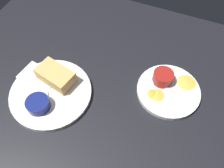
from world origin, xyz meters
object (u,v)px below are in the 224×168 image
Objects in this scene: sandwich_half_near at (56,76)px; plate_chips_companion at (168,91)px; ramekin_light_gravy at (163,77)px; spoon_by_gravy_ramekin at (157,83)px; plate_sandwich_main at (51,93)px; ramekin_dark_sauce at (38,104)px; spoon_by_dark_ramekin at (47,91)px.

sandwich_half_near reaches higher than plate_chips_companion.
sandwich_half_near reaches higher than ramekin_light_gravy.
sandwich_half_near is at bearing -157.85° from ramekin_light_gravy.
ramekin_light_gravy reaches higher than spoon_by_gravy_ramekin.
plate_chips_companion is at bearing 24.04° from plate_sandwich_main.
ramekin_dark_sauce is 43.22cm from ramekin_light_gravy.
sandwich_half_near is (-0.51, 5.36, 3.20)cm from plate_sandwich_main.
sandwich_half_near is 37.51cm from ramekin_light_gravy.
ramekin_light_gravy is at bearing 29.62° from spoon_by_dark_ramekin.
plate_chips_companion is 2.21× the size of spoon_by_gravy_ramekin.
plate_sandwich_main is 6.88cm from ramekin_dark_sauce.
plate_sandwich_main and plate_chips_companion have the same top height.
ramekin_dark_sauce is (-0.39, -6.36, 2.59)cm from plate_sandwich_main.
spoon_by_dark_ramekin is (-0.45, -5.87, -2.04)cm from sandwich_half_near.
spoon_by_gravy_ramekin is (32.86, 17.55, 1.16)cm from plate_sandwich_main.
ramekin_dark_sauce reaches higher than spoon_by_dark_ramekin.
ramekin_light_gravy reaches higher than ramekin_dark_sauce.
plate_sandwich_main is 41.10cm from plate_chips_companion.
ramekin_dark_sauce is at bearing -84.46° from spoon_by_dark_ramekin.
plate_sandwich_main is 1.29× the size of plate_chips_companion.
ramekin_dark_sauce is 0.35× the size of plate_chips_companion.
spoon_by_dark_ramekin is 38.34cm from spoon_by_gravy_ramekin.
sandwich_half_near is 11.74cm from ramekin_dark_sauce.
ramekin_light_gravy is (34.63, 25.86, 0.42)cm from ramekin_dark_sauce.
ramekin_dark_sauce is at bearing -93.53° from plate_sandwich_main.
spoon_by_gravy_ramekin is at bearing 28.11° from spoon_by_dark_ramekin.
ramekin_dark_sauce is at bearing -148.65° from plate_chips_companion.
sandwich_half_near is 1.45× the size of spoon_by_gravy_ramekin.
ramekin_dark_sauce is at bearing -89.41° from sandwich_half_near.
plate_sandwich_main is at bearing -150.33° from ramekin_light_gravy.
plate_sandwich_main is 6.26cm from sandwich_half_near.
spoon_by_gravy_ramekin reaches higher than plate_chips_companion.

